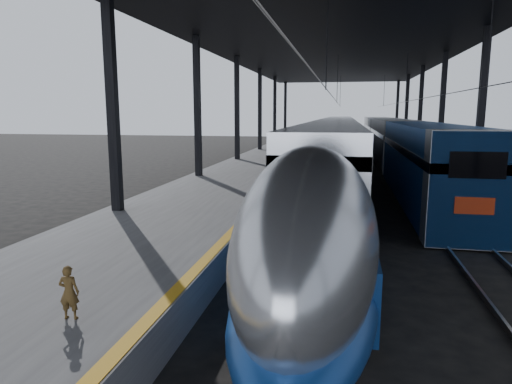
# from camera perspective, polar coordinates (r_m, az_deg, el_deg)

# --- Properties ---
(ground) EXTENTS (160.00, 160.00, 0.00)m
(ground) POSITION_cam_1_polar(r_m,az_deg,el_deg) (12.09, -2.76, -12.94)
(ground) COLOR black
(ground) RESTS_ON ground
(platform) EXTENTS (6.00, 80.00, 1.00)m
(platform) POSITION_cam_1_polar(r_m,az_deg,el_deg) (31.71, -0.36, 2.29)
(platform) COLOR #4C4C4F
(platform) RESTS_ON ground
(yellow_strip) EXTENTS (0.30, 80.00, 0.01)m
(yellow_strip) POSITION_cam_1_polar(r_m,az_deg,el_deg) (31.22, 4.69, 3.07)
(yellow_strip) COLOR orange
(yellow_strip) RESTS_ON platform
(rails) EXTENTS (6.52, 80.00, 0.16)m
(rails) POSITION_cam_1_polar(r_m,az_deg,el_deg) (31.22, 14.19, 1.09)
(rails) COLOR slate
(rails) RESTS_ON ground
(canopy) EXTENTS (18.00, 75.00, 9.47)m
(canopy) POSITION_cam_1_polar(r_m,az_deg,el_deg) (31.15, 9.91, 17.91)
(canopy) COLOR black
(canopy) RESTS_ON ground
(tgv_train) EXTENTS (2.91, 65.20, 4.17)m
(tgv_train) POSITION_cam_1_polar(r_m,az_deg,el_deg) (36.85, 9.93, 5.47)
(tgv_train) COLOR #ABADB2
(tgv_train) RESTS_ON ground
(second_train) EXTENTS (2.99, 56.05, 4.12)m
(second_train) POSITION_cam_1_polar(r_m,az_deg,el_deg) (43.63, 16.73, 6.05)
(second_train) COLOR #16448F
(second_train) RESTS_ON ground
(child) EXTENTS (0.40, 0.29, 1.01)m
(child) POSITION_cam_1_polar(r_m,az_deg,el_deg) (9.05, -22.34, -11.52)
(child) COLOR #4A3618
(child) RESTS_ON platform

